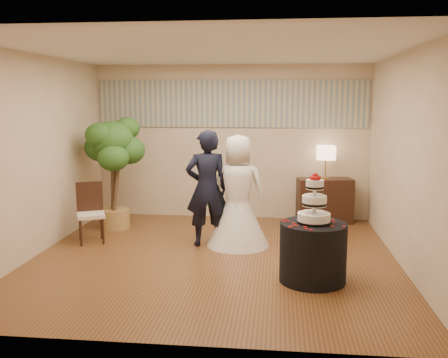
# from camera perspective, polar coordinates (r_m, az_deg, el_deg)

# --- Properties ---
(floor) EXTENTS (5.00, 5.00, 0.00)m
(floor) POSITION_cam_1_polar(r_m,az_deg,el_deg) (7.00, -1.19, -9.02)
(floor) COLOR brown
(floor) RESTS_ON ground
(ceiling) EXTENTS (5.00, 5.00, 0.00)m
(ceiling) POSITION_cam_1_polar(r_m,az_deg,el_deg) (6.69, -1.27, 14.44)
(ceiling) COLOR white
(ceiling) RESTS_ON wall_back
(wall_back) EXTENTS (5.00, 0.06, 2.80)m
(wall_back) POSITION_cam_1_polar(r_m,az_deg,el_deg) (9.17, 0.81, 4.22)
(wall_back) COLOR beige
(wall_back) RESTS_ON ground
(wall_front) EXTENTS (5.00, 0.06, 2.80)m
(wall_front) POSITION_cam_1_polar(r_m,az_deg,el_deg) (4.26, -5.60, -1.42)
(wall_front) COLOR beige
(wall_front) RESTS_ON ground
(wall_left) EXTENTS (0.06, 5.00, 2.80)m
(wall_left) POSITION_cam_1_polar(r_m,az_deg,el_deg) (7.45, -20.68, 2.52)
(wall_left) COLOR beige
(wall_left) RESTS_ON ground
(wall_right) EXTENTS (0.06, 5.00, 2.80)m
(wall_right) POSITION_cam_1_polar(r_m,az_deg,el_deg) (6.84, 20.03, 2.03)
(wall_right) COLOR beige
(wall_right) RESTS_ON ground
(mural_border) EXTENTS (4.90, 0.02, 0.85)m
(mural_border) POSITION_cam_1_polar(r_m,az_deg,el_deg) (9.12, 0.81, 8.60)
(mural_border) COLOR #9BA090
(mural_border) RESTS_ON wall_back
(groom) EXTENTS (0.72, 0.57, 1.74)m
(groom) POSITION_cam_1_polar(r_m,az_deg,el_deg) (7.41, -1.96, -1.07)
(groom) COLOR black
(groom) RESTS_ON floor
(bride) EXTENTS (1.02, 1.02, 1.67)m
(bride) POSITION_cam_1_polar(r_m,az_deg,el_deg) (7.41, 1.61, -1.34)
(bride) COLOR white
(bride) RESTS_ON floor
(cake_table) EXTENTS (0.90, 0.90, 0.72)m
(cake_table) POSITION_cam_1_polar(r_m,az_deg,el_deg) (6.14, 10.12, -8.25)
(cake_table) COLOR black
(cake_table) RESTS_ON floor
(wedding_cake) EXTENTS (0.40, 0.40, 0.61)m
(wedding_cake) POSITION_cam_1_polar(r_m,az_deg,el_deg) (5.98, 10.30, -2.17)
(wedding_cake) COLOR white
(wedding_cake) RESTS_ON cake_table
(console) EXTENTS (1.00, 0.56, 0.79)m
(console) POSITION_cam_1_polar(r_m,az_deg,el_deg) (9.06, 11.41, -2.43)
(console) COLOR black
(console) RESTS_ON floor
(table_lamp) EXTENTS (0.31, 0.31, 0.58)m
(table_lamp) POSITION_cam_1_polar(r_m,az_deg,el_deg) (8.95, 11.55, 1.88)
(table_lamp) COLOR beige
(table_lamp) RESTS_ON console
(ficus_tree) EXTENTS (1.29, 1.29, 1.92)m
(ficus_tree) POSITION_cam_1_polar(r_m,az_deg,el_deg) (8.59, -12.58, 0.73)
(ficus_tree) COLOR #2C5C1E
(ficus_tree) RESTS_ON floor
(side_chair) EXTENTS (0.56, 0.57, 0.92)m
(side_chair) POSITION_cam_1_polar(r_m,az_deg,el_deg) (7.89, -14.98, -3.80)
(side_chair) COLOR black
(side_chair) RESTS_ON floor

